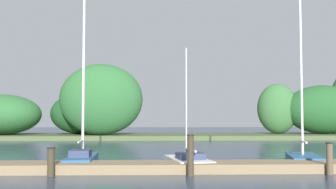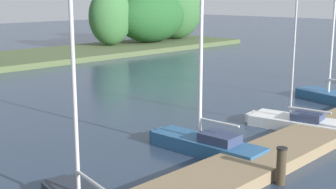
{
  "view_description": "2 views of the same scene",
  "coord_description": "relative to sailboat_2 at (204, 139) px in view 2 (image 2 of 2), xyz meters",
  "views": [
    {
      "loc": [
        0.83,
        -5.69,
        2.05
      ],
      "look_at": [
        1.43,
        10.56,
        2.95
      ],
      "focal_mm": 43.98,
      "sensor_mm": 36.0,
      "label": 1
    },
    {
      "loc": [
        -12.79,
        3.2,
        4.79
      ],
      "look_at": [
        -3.12,
        12.5,
        1.9
      ],
      "focal_mm": 49.37,
      "sensor_mm": 36.0,
      "label": 2
    }
  ],
  "objects": [
    {
      "name": "dock_pier",
      "position": [
        2.15,
        -1.92,
        -0.26
      ],
      "size": [
        27.98,
        1.8,
        0.35
      ],
      "color": "#847051",
      "rests_on": "ground"
    },
    {
      "name": "sailboat_2",
      "position": [
        0.0,
        0.0,
        0.0
      ],
      "size": [
        1.25,
        4.08,
        8.3
      ],
      "rotation": [
        0.0,
        0.0,
        1.62
      ],
      "color": "#285684",
      "rests_on": "ground"
    },
    {
      "name": "mooring_piling_2",
      "position": [
        -0.56,
        -3.01,
        0.07
      ],
      "size": [
        0.28,
        0.28,
        1.0
      ],
      "color": "#3D3323",
      "rests_on": "ground"
    },
    {
      "name": "sailboat_4",
      "position": [
        9.59,
        0.38,
        -0.05
      ],
      "size": [
        1.91,
        3.69,
        7.76
      ],
      "rotation": [
        0.0,
        0.0,
        1.36
      ],
      "color": "#285684",
      "rests_on": "ground"
    },
    {
      "name": "sailboat_3",
      "position": [
        4.4,
        -0.66,
        -0.17
      ],
      "size": [
        1.87,
        3.63,
        4.95
      ],
      "rotation": [
        0.0,
        0.0,
        1.73
      ],
      "color": "white",
      "rests_on": "ground"
    }
  ]
}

